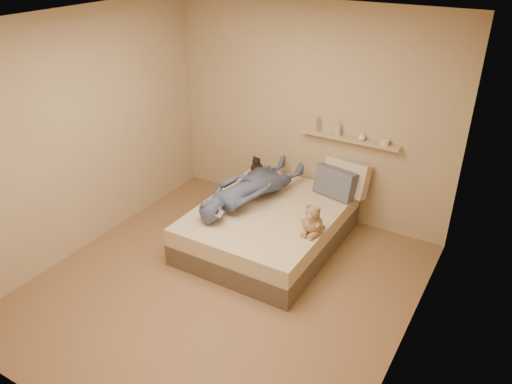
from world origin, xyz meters
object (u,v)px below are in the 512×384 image
Objects in this scene: bed at (268,226)px; person at (250,186)px; game_console at (215,212)px; pillow_grey at (335,183)px; teddy_bear at (312,221)px; wall_shelf at (349,139)px; pillow_cream at (346,177)px; dark_plush at (257,167)px.

bed is 0.51m from person.
game_console is (-0.32, -0.59, 0.39)m from bed.
person reaches higher than bed.
pillow_grey is at bearing -131.04° from person.
pillow_grey reaches higher than teddy_bear.
wall_shelf reaches higher than pillow_grey.
pillow_grey is at bearing -118.40° from pillow_cream.
bed is 1.24× the size of person.
pillow_cream is (0.58, 0.83, 0.43)m from bed.
game_console is 0.39× the size of pillow_grey.
person is at bearing -65.31° from dark_plush.
pillow_cream is at bearing 92.72° from teddy_bear.
pillow_grey is (0.83, 1.28, 0.00)m from game_console.
pillow_grey is at bearing -101.53° from wall_shelf.
pillow_cream reaches higher than bed.
pillow_grey is (0.51, 0.69, 0.40)m from bed.
person is (0.30, -0.65, 0.08)m from dark_plush.
person is at bearing 86.97° from game_console.
teddy_bear is 0.29× the size of wall_shelf.
pillow_grey is 0.53m from wall_shelf.
dark_plush is at bearing 128.98° from bed.
dark_plush is (-1.22, 0.93, -0.04)m from teddy_bear.
teddy_bear is at bearing 22.15° from game_console.
person reaches higher than dark_plush.
pillow_cream is at bearing 61.60° from pillow_grey.
pillow_cream is 0.16m from pillow_grey.
pillow_cream is 0.46m from wall_shelf.
pillow_grey is 0.33× the size of person.
wall_shelf is at bearing 94.12° from teddy_bear.
pillow_cream is (0.90, 1.42, 0.03)m from game_console.
pillow_cream is at bearing 5.21° from dark_plush.
teddy_bear is (0.95, 0.39, -0.03)m from game_console.
person is at bearing 163.33° from teddy_bear.
bed is at bearing 176.75° from person.
dark_plush reaches higher than bed.
bed is at bearing 61.36° from game_console.
dark_plush is at bearing 101.38° from game_console.
game_console is 0.36× the size of pillow_cream.
pillow_cream reaches higher than person.
teddy_bear is at bearing -87.28° from pillow_cream.
bed is 3.45× the size of pillow_cream.
game_console is at bearing -122.89° from pillow_grey.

